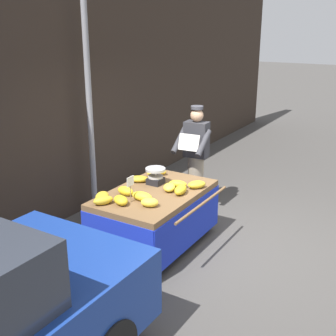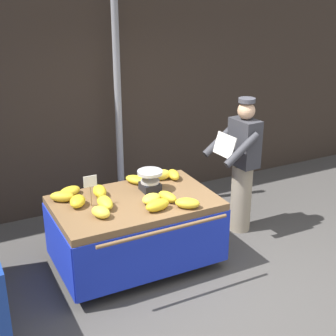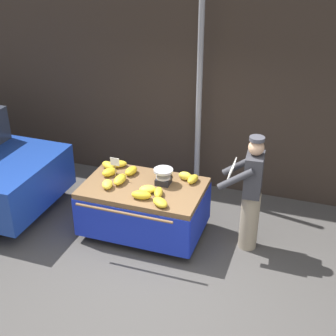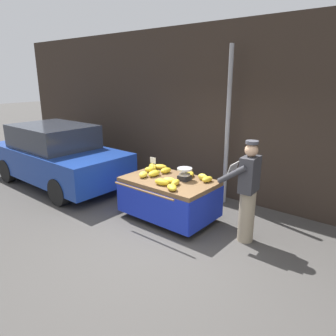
# 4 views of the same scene
# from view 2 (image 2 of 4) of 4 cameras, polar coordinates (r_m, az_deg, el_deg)

# --- Properties ---
(ground_plane) EXTENTS (60.00, 60.00, 0.00)m
(ground_plane) POSITION_cam_2_polar(r_m,az_deg,el_deg) (5.07, 7.17, -15.25)
(ground_plane) COLOR #423F3D
(back_wall) EXTENTS (16.00, 0.24, 3.76)m
(back_wall) POSITION_cam_2_polar(r_m,az_deg,el_deg) (6.71, -6.00, 11.57)
(back_wall) COLOR #332821
(back_wall) RESTS_ON ground
(street_pole) EXTENTS (0.09, 0.09, 3.28)m
(street_pole) POSITION_cam_2_polar(r_m,az_deg,el_deg) (6.33, -5.93, 8.75)
(street_pole) COLOR gray
(street_pole) RESTS_ON ground
(banana_cart) EXTENTS (1.74, 1.29, 0.81)m
(banana_cart) POSITION_cam_2_polar(r_m,az_deg,el_deg) (5.30, -3.88, -5.84)
(banana_cart) COLOR brown
(banana_cart) RESTS_ON ground
(weighing_scale) EXTENTS (0.28, 0.28, 0.24)m
(weighing_scale) POSITION_cam_2_polar(r_m,az_deg,el_deg) (5.37, -2.12, -1.49)
(weighing_scale) COLOR black
(weighing_scale) RESTS_ON banana_cart
(price_sign) EXTENTS (0.14, 0.01, 0.34)m
(price_sign) POSITION_cam_2_polar(r_m,az_deg,el_deg) (5.01, -9.11, -1.89)
(price_sign) COLOR #997A51
(price_sign) RESTS_ON banana_cart
(banana_bunch_0) EXTENTS (0.28, 0.25, 0.10)m
(banana_bunch_0) POSITION_cam_2_polar(r_m,az_deg,el_deg) (5.10, -1.97, -3.62)
(banana_bunch_0) COLOR yellow
(banana_bunch_0) RESTS_ON banana_cart
(banana_bunch_1) EXTENTS (0.15, 0.30, 0.12)m
(banana_bunch_1) POSITION_cam_2_polar(r_m,az_deg,el_deg) (5.04, -7.42, -4.02)
(banana_bunch_1) COLOR yellow
(banana_bunch_1) RESTS_ON banana_cart
(banana_bunch_2) EXTENTS (0.21, 0.14, 0.12)m
(banana_bunch_2) POSITION_cam_2_polar(r_m,az_deg,el_deg) (5.68, -0.67, -0.79)
(banana_bunch_2) COLOR yellow
(banana_bunch_2) RESTS_ON banana_cart
(banana_bunch_3) EXTENTS (0.33, 0.28, 0.10)m
(banana_bunch_3) POSITION_cam_2_polar(r_m,az_deg,el_deg) (5.38, -11.51, -2.73)
(banana_bunch_3) COLOR gold
(banana_bunch_3) RESTS_ON banana_cart
(banana_bunch_4) EXTENTS (0.28, 0.33, 0.09)m
(banana_bunch_4) POSITION_cam_2_polar(r_m,az_deg,el_deg) (5.59, -3.71, -1.39)
(banana_bunch_4) COLOR gold
(banana_bunch_4) RESTS_ON banana_cart
(banana_bunch_5) EXTENTS (0.29, 0.18, 0.12)m
(banana_bunch_5) POSITION_cam_2_polar(r_m,az_deg,el_deg) (4.94, -1.25, -4.38)
(banana_bunch_5) COLOR gold
(banana_bunch_5) RESTS_ON banana_cart
(banana_bunch_6) EXTENTS (0.17, 0.26, 0.10)m
(banana_bunch_6) POSITION_cam_2_polar(r_m,az_deg,el_deg) (5.71, 0.66, -0.79)
(banana_bunch_6) COLOR gold
(banana_bunch_6) RESTS_ON banana_cart
(banana_bunch_7) EXTENTS (0.18, 0.28, 0.10)m
(banana_bunch_7) POSITION_cam_2_polar(r_m,az_deg,el_deg) (5.14, -0.06, -3.38)
(banana_bunch_7) COLOR gold
(banana_bunch_7) RESTS_ON banana_cart
(banana_bunch_8) EXTENTS (0.22, 0.26, 0.11)m
(banana_bunch_8) POSITION_cam_2_polar(r_m,az_deg,el_deg) (4.85, -7.90, -5.15)
(banana_bunch_8) COLOR yellow
(banana_bunch_8) RESTS_ON banana_cart
(banana_bunch_9) EXTENTS (0.18, 0.27, 0.11)m
(banana_bunch_9) POSITION_cam_2_polar(r_m,az_deg,el_deg) (5.31, -8.03, -2.71)
(banana_bunch_9) COLOR gold
(banana_bunch_9) RESTS_ON banana_cart
(banana_bunch_10) EXTENTS (0.30, 0.28, 0.10)m
(banana_bunch_10) POSITION_cam_2_polar(r_m,az_deg,el_deg) (5.00, 2.29, -4.14)
(banana_bunch_10) COLOR gold
(banana_bunch_10) RESTS_ON banana_cart
(banana_bunch_11) EXTENTS (0.25, 0.28, 0.11)m
(banana_bunch_11) POSITION_cam_2_polar(r_m,az_deg,el_deg) (5.11, -10.57, -3.86)
(banana_bunch_11) COLOR gold
(banana_bunch_11) RESTS_ON banana_cart
(banana_bunch_12) EXTENTS (0.29, 0.24, 0.11)m
(banana_bunch_12) POSITION_cam_2_polar(r_m,az_deg,el_deg) (5.26, -12.33, -3.30)
(banana_bunch_12) COLOR gold
(banana_bunch_12) RESTS_ON banana_cart
(vendor_person) EXTENTS (0.60, 0.54, 1.71)m
(vendor_person) POSITION_cam_2_polar(r_m,az_deg,el_deg) (6.00, 8.68, 0.27)
(vendor_person) COLOR gray
(vendor_person) RESTS_ON ground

